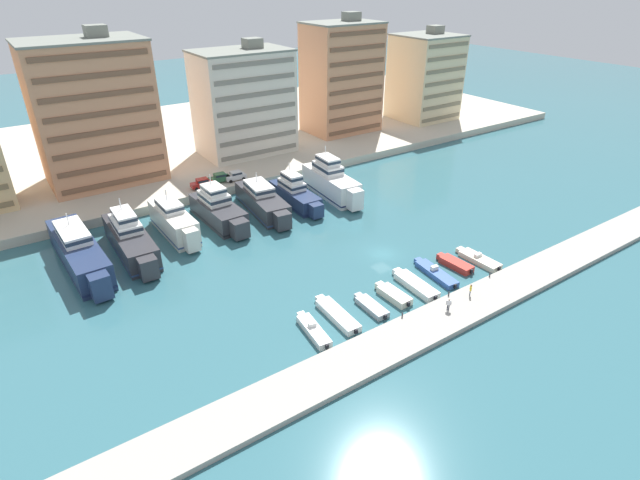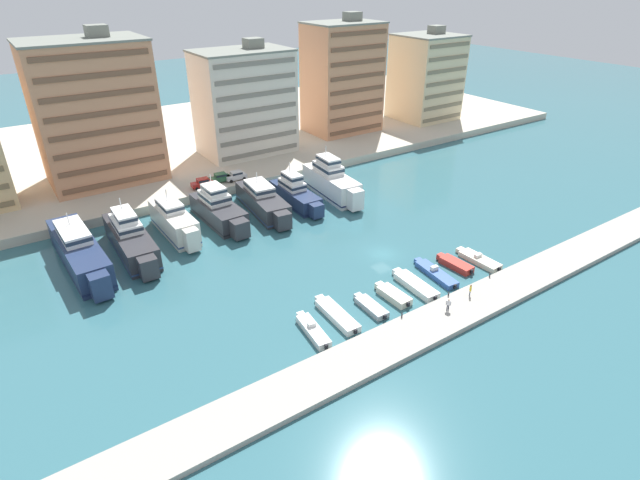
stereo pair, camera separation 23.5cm
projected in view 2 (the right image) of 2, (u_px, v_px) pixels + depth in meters
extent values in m
plane|color=#336670|center=(382.00, 254.00, 75.54)|extent=(400.00, 400.00, 0.00)
cube|color=beige|center=(205.00, 138.00, 125.12)|extent=(180.00, 70.00, 1.65)
cube|color=#A8A399|center=(468.00, 306.00, 63.20)|extent=(120.00, 5.91, 0.69)
cube|color=navy|center=(80.00, 253.00, 71.81)|extent=(5.33, 19.58, 4.04)
cube|color=navy|center=(100.00, 286.00, 64.17)|extent=(2.58, 2.37, 3.44)
cube|color=#192347|center=(82.00, 261.00, 72.44)|extent=(5.38, 19.78, 0.24)
cube|color=white|center=(73.00, 232.00, 71.52)|extent=(3.87, 8.29, 1.50)
cube|color=#233342|center=(72.00, 231.00, 71.44)|extent=(3.92, 8.37, 0.54)
cylinder|color=silver|center=(68.00, 219.00, 71.59)|extent=(0.16, 0.16, 1.80)
cube|color=navy|center=(65.00, 232.00, 79.43)|extent=(3.88, 1.06, 0.20)
cube|color=#333338|center=(131.00, 241.00, 75.34)|extent=(4.74, 16.37, 3.59)
cube|color=#333338|center=(148.00, 267.00, 68.55)|extent=(2.48, 2.26, 3.05)
cube|color=#334C7F|center=(132.00, 248.00, 75.89)|extent=(4.79, 16.53, 0.24)
cube|color=white|center=(126.00, 223.00, 75.05)|extent=(3.59, 6.91, 1.39)
cube|color=#233342|center=(126.00, 223.00, 74.98)|extent=(3.63, 6.97, 0.50)
cube|color=white|center=(124.00, 215.00, 74.40)|extent=(2.80, 5.39, 1.30)
cube|color=#233342|center=(124.00, 215.00, 74.34)|extent=(2.83, 5.44, 0.47)
cylinder|color=silver|center=(121.00, 204.00, 74.42)|extent=(0.16, 0.16, 1.80)
cube|color=#333338|center=(118.00, 225.00, 82.07)|extent=(3.78, 0.97, 0.20)
cube|color=silver|center=(174.00, 222.00, 80.41)|extent=(4.03, 12.96, 4.06)
cube|color=silver|center=(192.00, 240.00, 75.11)|extent=(2.12, 1.93, 3.45)
cube|color=#334C7F|center=(175.00, 230.00, 81.04)|extent=(4.07, 13.09, 0.24)
cube|color=white|center=(170.00, 205.00, 79.82)|extent=(3.06, 5.47, 1.34)
cube|color=#233342|center=(169.00, 204.00, 79.75)|extent=(3.10, 5.52, 0.48)
cylinder|color=silver|center=(166.00, 195.00, 79.65)|extent=(0.16, 0.16, 1.80)
cube|color=silver|center=(160.00, 213.00, 85.81)|extent=(3.24, 0.96, 0.20)
cube|color=#333338|center=(219.00, 212.00, 84.63)|extent=(5.16, 13.39, 3.35)
cube|color=#333338|center=(240.00, 229.00, 79.10)|extent=(2.69, 2.46, 2.85)
cube|color=black|center=(219.00, 218.00, 85.15)|extent=(5.21, 13.53, 0.24)
cube|color=white|center=(215.00, 197.00, 84.16)|extent=(3.88, 5.68, 1.59)
cube|color=#233342|center=(214.00, 196.00, 84.09)|extent=(3.93, 5.73, 0.57)
cube|color=white|center=(214.00, 189.00, 83.50)|extent=(3.03, 4.43, 1.20)
cube|color=#233342|center=(214.00, 189.00, 83.44)|extent=(3.07, 4.47, 0.43)
cylinder|color=silver|center=(211.00, 179.00, 83.38)|extent=(0.16, 0.16, 1.80)
cube|color=#333338|center=(202.00, 202.00, 90.05)|extent=(4.08, 1.02, 0.20)
cube|color=#333338|center=(262.00, 202.00, 88.41)|extent=(6.01, 15.42, 3.30)
cube|color=#333338|center=(282.00, 220.00, 81.76)|extent=(2.72, 2.51, 2.80)
cube|color=#334C7F|center=(263.00, 207.00, 88.92)|extent=(6.07, 15.57, 0.24)
cube|color=white|center=(259.00, 187.00, 88.15)|extent=(4.16, 6.64, 1.47)
cube|color=#233342|center=(259.00, 187.00, 88.08)|extent=(4.21, 6.70, 0.53)
cylinder|color=silver|center=(257.00, 177.00, 88.10)|extent=(0.16, 0.16, 1.80)
cube|color=#333338|center=(247.00, 190.00, 94.93)|extent=(3.94, 1.28, 0.20)
cube|color=navy|center=(295.00, 197.00, 91.15)|extent=(4.20, 12.85, 2.81)
cube|color=navy|center=(316.00, 210.00, 85.75)|extent=(2.19, 2.00, 2.39)
cube|color=#192347|center=(295.00, 201.00, 91.59)|extent=(4.24, 12.98, 0.24)
cube|color=white|center=(292.00, 184.00, 90.86)|extent=(3.17, 5.43, 1.37)
cube|color=#233342|center=(292.00, 183.00, 90.80)|extent=(3.21, 5.48, 0.49)
cube|color=white|center=(292.00, 177.00, 90.20)|extent=(2.47, 4.23, 1.41)
cube|color=#233342|center=(292.00, 176.00, 90.13)|extent=(2.50, 4.28, 0.51)
cylinder|color=silver|center=(290.00, 167.00, 90.03)|extent=(0.16, 0.16, 1.80)
cube|color=navy|center=(278.00, 188.00, 96.51)|extent=(3.34, 0.98, 0.20)
cube|color=white|center=(331.00, 184.00, 94.43)|extent=(5.57, 15.03, 4.26)
cube|color=white|center=(355.00, 199.00, 87.98)|extent=(2.60, 2.40, 3.62)
cube|color=#192347|center=(331.00, 191.00, 95.09)|extent=(5.62, 15.18, 0.24)
cube|color=white|center=(328.00, 168.00, 93.86)|extent=(3.93, 6.44, 1.64)
cube|color=#233342|center=(328.00, 167.00, 93.79)|extent=(3.98, 6.50, 0.59)
cube|color=white|center=(328.00, 160.00, 93.14)|extent=(3.06, 5.02, 1.38)
cube|color=#233342|center=(328.00, 159.00, 93.08)|extent=(3.10, 5.07, 0.50)
cylinder|color=silver|center=(326.00, 151.00, 93.09)|extent=(0.16, 0.16, 1.80)
cube|color=white|center=(311.00, 176.00, 100.86)|extent=(3.82, 1.19, 0.20)
cube|color=white|center=(313.00, 331.00, 58.74)|extent=(2.39, 6.35, 0.86)
cube|color=white|center=(301.00, 315.00, 61.42)|extent=(1.00, 0.86, 0.74)
cube|color=silver|center=(312.00, 324.00, 58.78)|extent=(0.98, 0.70, 0.50)
cube|color=#283847|center=(311.00, 323.00, 58.96)|extent=(0.84, 0.18, 0.30)
cube|color=black|center=(326.00, 347.00, 56.10)|extent=(0.39, 0.32, 0.60)
cube|color=white|center=(337.00, 316.00, 61.39)|extent=(2.34, 7.42, 0.87)
cube|color=white|center=(320.00, 299.00, 64.44)|extent=(1.15, 0.96, 0.74)
cube|color=black|center=(356.00, 332.00, 58.43)|extent=(0.37, 0.29, 0.60)
cube|color=#9EA3A8|center=(372.00, 307.00, 63.00)|extent=(1.94, 4.97, 0.76)
cube|color=#9EA3A8|center=(358.00, 296.00, 65.09)|extent=(1.02, 0.84, 0.65)
cube|color=black|center=(385.00, 317.00, 60.97)|extent=(0.37, 0.29, 0.60)
cube|color=beige|center=(394.00, 296.00, 65.04)|extent=(2.12, 4.89, 0.96)
cube|color=beige|center=(380.00, 286.00, 67.06)|extent=(1.13, 0.93, 0.82)
cube|color=black|center=(408.00, 304.00, 63.10)|extent=(0.37, 0.29, 0.60)
cube|color=white|center=(416.00, 286.00, 67.19)|extent=(2.50, 7.11, 0.91)
cube|color=white|center=(398.00, 272.00, 70.15)|extent=(1.24, 1.03, 0.77)
cube|color=black|center=(435.00, 298.00, 64.35)|extent=(0.37, 0.30, 0.60)
cube|color=#33569E|center=(436.00, 274.00, 69.87)|extent=(2.66, 7.43, 0.76)
cube|color=#33569E|center=(418.00, 261.00, 72.98)|extent=(1.14, 0.97, 0.65)
cube|color=silver|center=(434.00, 268.00, 69.97)|extent=(1.11, 0.71, 0.59)
cube|color=#283847|center=(433.00, 267.00, 70.14)|extent=(0.96, 0.18, 0.36)
cube|color=black|center=(455.00, 287.00, 66.84)|extent=(0.39, 0.32, 0.60)
cube|color=red|center=(456.00, 265.00, 71.87)|extent=(2.23, 5.06, 0.96)
cube|color=red|center=(441.00, 257.00, 73.86)|extent=(1.11, 0.93, 0.82)
cube|color=black|center=(472.00, 272.00, 69.95)|extent=(0.38, 0.30, 0.60)
cube|color=beige|center=(480.00, 260.00, 73.19)|extent=(2.38, 6.38, 0.76)
cube|color=beige|center=(461.00, 250.00, 75.75)|extent=(1.23, 1.02, 0.64)
cube|color=silver|center=(478.00, 255.00, 73.23)|extent=(1.22, 0.64, 0.49)
cube|color=#283847|center=(476.00, 254.00, 73.39)|extent=(1.10, 0.11, 0.29)
cube|color=black|center=(499.00, 269.00, 70.73)|extent=(0.37, 0.29, 0.60)
cube|color=red|center=(202.00, 184.00, 93.95)|extent=(4.19, 1.93, 0.80)
cube|color=red|center=(203.00, 180.00, 93.66)|extent=(2.18, 1.67, 0.68)
cube|color=#1E2833|center=(203.00, 180.00, 93.66)|extent=(2.14, 1.69, 0.37)
cylinder|color=black|center=(197.00, 189.00, 92.89)|extent=(0.65, 0.26, 0.64)
cylinder|color=black|center=(194.00, 186.00, 94.18)|extent=(0.65, 0.26, 0.64)
cylinder|color=black|center=(211.00, 186.00, 94.10)|extent=(0.65, 0.26, 0.64)
cylinder|color=black|center=(208.00, 183.00, 95.39)|extent=(0.65, 0.26, 0.64)
cube|color=#2D6642|center=(220.00, 179.00, 96.34)|extent=(4.18, 1.91, 0.80)
cube|color=#2D6642|center=(220.00, 175.00, 96.06)|extent=(2.18, 1.67, 0.68)
cube|color=#1E2833|center=(220.00, 175.00, 96.06)|extent=(2.14, 1.68, 0.37)
cylinder|color=black|center=(215.00, 183.00, 95.28)|extent=(0.65, 0.25, 0.64)
cylinder|color=black|center=(212.00, 181.00, 96.56)|extent=(0.65, 0.25, 0.64)
cylinder|color=black|center=(228.00, 181.00, 96.50)|extent=(0.65, 0.25, 0.64)
cylinder|color=black|center=(225.00, 178.00, 97.79)|extent=(0.65, 0.25, 0.64)
cube|color=white|center=(236.00, 177.00, 97.24)|extent=(4.15, 1.82, 0.80)
cube|color=white|center=(236.00, 173.00, 96.96)|extent=(2.14, 1.62, 0.68)
cube|color=#1E2833|center=(236.00, 173.00, 96.96)|extent=(2.10, 1.63, 0.37)
cylinder|color=black|center=(231.00, 181.00, 96.17)|extent=(0.65, 0.24, 0.64)
cylinder|color=black|center=(228.00, 179.00, 97.43)|extent=(0.65, 0.24, 0.64)
cylinder|color=black|center=(244.00, 179.00, 97.44)|extent=(0.65, 0.24, 0.64)
cylinder|color=black|center=(241.00, 176.00, 98.70)|extent=(0.65, 0.24, 0.64)
cube|color=tan|center=(95.00, 114.00, 92.46)|extent=(20.47, 14.41, 25.45)
cube|color=brown|center=(117.00, 182.00, 92.45)|extent=(18.83, 0.24, 0.90)
cube|color=brown|center=(114.00, 166.00, 90.94)|extent=(18.83, 0.24, 0.90)
cube|color=brown|center=(110.00, 149.00, 89.42)|extent=(18.83, 0.24, 0.90)
cube|color=brown|center=(107.00, 132.00, 87.90)|extent=(18.83, 0.24, 0.90)
cube|color=brown|center=(103.00, 114.00, 86.38)|extent=(18.83, 0.24, 0.90)
cube|color=brown|center=(99.00, 95.00, 84.86)|extent=(18.83, 0.24, 0.90)
cube|color=brown|center=(95.00, 76.00, 83.34)|extent=(18.83, 0.24, 0.90)
cube|color=brown|center=(91.00, 56.00, 81.82)|extent=(18.83, 0.24, 0.90)
cube|color=gray|center=(79.00, 39.00, 86.29)|extent=(20.88, 14.70, 0.40)
cube|color=gray|center=(96.00, 31.00, 87.22)|extent=(3.60, 3.20, 2.00)
cube|color=silver|center=(245.00, 103.00, 108.15)|extent=(19.68, 12.58, 21.41)
cube|color=gray|center=(261.00, 152.00, 107.87)|extent=(18.10, 0.24, 0.90)
cube|color=gray|center=(260.00, 138.00, 106.41)|extent=(18.10, 0.24, 0.90)
cube|color=gray|center=(259.00, 124.00, 104.95)|extent=(18.10, 0.24, 0.90)
cube|color=gray|center=(258.00, 110.00, 103.49)|extent=(18.10, 0.24, 0.90)
cube|color=gray|center=(257.00, 95.00, 102.03)|extent=(18.10, 0.24, 0.90)
cube|color=gray|center=(257.00, 79.00, 100.56)|extent=(18.10, 0.24, 0.90)
cube|color=gray|center=(256.00, 63.00, 99.10)|extent=(18.10, 0.24, 0.90)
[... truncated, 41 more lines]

